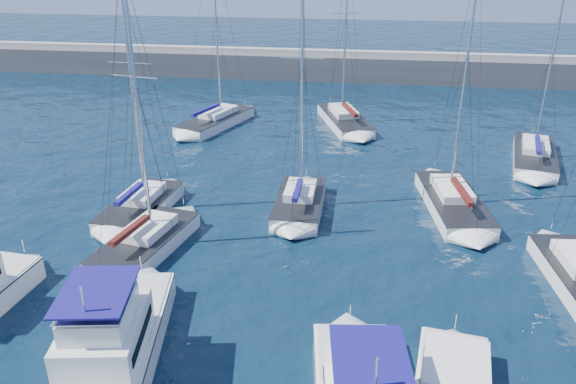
# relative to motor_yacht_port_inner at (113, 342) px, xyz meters

# --- Properties ---
(ground) EXTENTS (220.00, 220.00, 0.00)m
(ground) POSITION_rel_motor_yacht_port_inner_xyz_m (7.93, 2.84, -1.13)
(ground) COLOR black
(ground) RESTS_ON ground
(breakwater) EXTENTS (160.00, 6.00, 4.45)m
(breakwater) POSITION_rel_motor_yacht_port_inner_xyz_m (7.93, 54.84, -0.08)
(breakwater) COLOR #424244
(breakwater) RESTS_ON ground
(motor_yacht_port_inner) EXTENTS (4.98, 9.77, 4.69)m
(motor_yacht_port_inner) POSITION_rel_motor_yacht_port_inner_xyz_m (0.00, 0.00, 0.00)
(motor_yacht_port_inner) COLOR silver
(motor_yacht_port_inner) RESTS_ON ground
(sailboat_mid_a) EXTENTS (3.65, 7.30, 15.31)m
(sailboat_mid_a) POSITION_rel_motor_yacht_port_inner_xyz_m (-4.27, 13.63, -0.59)
(sailboat_mid_a) COLOR silver
(sailboat_mid_a) RESTS_ON ground
(sailboat_mid_b) EXTENTS (4.46, 7.90, 15.72)m
(sailboat_mid_b) POSITION_rel_motor_yacht_port_inner_xyz_m (-2.21, 9.17, -0.59)
(sailboat_mid_b) COLOR silver
(sailboat_mid_b) RESTS_ON ground
(sailboat_mid_c) EXTENTS (2.99, 6.93, 15.59)m
(sailboat_mid_c) POSITION_rel_motor_yacht_port_inner_xyz_m (5.79, 15.59, -0.58)
(sailboat_mid_c) COLOR silver
(sailboat_mid_c) RESTS_ON ground
(sailboat_mid_d) EXTENTS (4.37, 9.23, 16.44)m
(sailboat_mid_d) POSITION_rel_motor_yacht_port_inner_xyz_m (15.68, 17.14, -0.60)
(sailboat_mid_d) COLOR silver
(sailboat_mid_d) RESTS_ON ground
(sailboat_back_a) EXTENTS (5.97, 9.57, 16.91)m
(sailboat_back_a) POSITION_rel_motor_yacht_port_inner_xyz_m (-4.32, 32.54, -0.59)
(sailboat_back_a) COLOR silver
(sailboat_back_a) RESTS_ON ground
(sailboat_back_b) EXTENTS (5.95, 9.78, 16.33)m
(sailboat_back_b) POSITION_rel_motor_yacht_port_inner_xyz_m (7.75, 34.53, -0.61)
(sailboat_back_b) COLOR silver
(sailboat_back_b) RESTS_ON ground
(sailboat_back_c) EXTENTS (4.88, 9.45, 13.71)m
(sailboat_back_c) POSITION_rel_motor_yacht_port_inner_xyz_m (23.16, 26.90, -0.63)
(sailboat_back_c) COLOR silver
(sailboat_back_c) RESTS_ON ground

